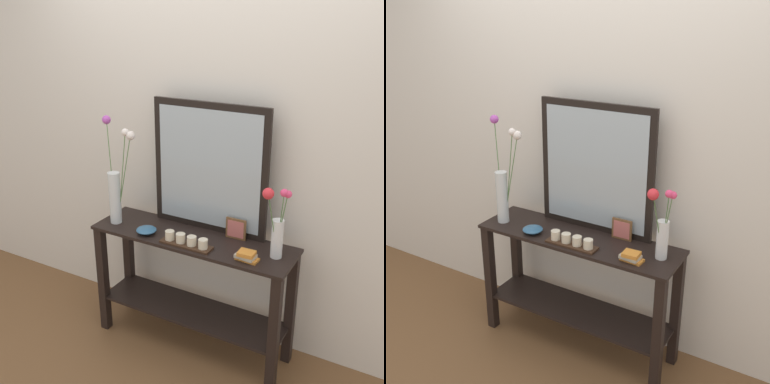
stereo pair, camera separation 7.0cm
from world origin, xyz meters
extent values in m
cube|color=brown|center=(0.00, 0.00, -0.01)|extent=(7.00, 6.00, 0.02)
cube|color=silver|center=(0.00, 0.30, 1.35)|extent=(6.40, 0.08, 2.70)
cube|color=black|center=(0.00, 0.00, 0.77)|extent=(1.27, 0.36, 0.02)
cube|color=black|center=(0.00, 0.00, 0.25)|extent=(1.21, 0.32, 0.02)
cube|color=black|center=(-0.60, -0.14, 0.38)|extent=(0.06, 0.06, 0.76)
cube|color=black|center=(0.60, -0.14, 0.38)|extent=(0.06, 0.06, 0.76)
cube|color=black|center=(-0.60, 0.14, 0.38)|extent=(0.06, 0.06, 0.76)
cube|color=black|center=(0.60, 0.14, 0.38)|extent=(0.06, 0.06, 0.76)
cube|color=black|center=(0.03, 0.15, 1.18)|extent=(0.75, 0.03, 0.79)
cube|color=#9EADB7|center=(0.03, 0.14, 1.18)|extent=(0.67, 0.00, 0.71)
cylinder|color=silver|center=(-0.53, -0.05, 0.95)|extent=(0.08, 0.08, 0.34)
cylinder|color=#4C753D|center=(-0.58, -0.01, 1.11)|extent=(0.09, 0.08, 0.63)
sphere|color=#B24CB7|center=(-0.62, 0.03, 1.42)|extent=(0.05, 0.05, 0.05)
cylinder|color=#4C753D|center=(-0.48, -0.04, 1.09)|extent=(0.09, 0.01, 0.58)
sphere|color=silver|center=(-0.43, -0.04, 1.38)|extent=(0.05, 0.05, 0.05)
cylinder|color=#4C753D|center=(-0.46, -0.04, 1.08)|extent=(0.12, 0.03, 0.56)
sphere|color=silver|center=(-0.41, -0.02, 1.36)|extent=(0.05, 0.05, 0.05)
cylinder|color=silver|center=(0.53, 0.02, 0.89)|extent=(0.07, 0.07, 0.22)
cylinder|color=#4C753D|center=(0.55, 0.00, 0.98)|extent=(0.06, 0.01, 0.37)
sphere|color=#EA4275|center=(0.57, 0.00, 1.17)|extent=(0.04, 0.04, 0.04)
cylinder|color=#4C753D|center=(0.54, 0.00, 0.99)|extent=(0.03, 0.03, 0.38)
sphere|color=#EA4275|center=(0.56, -0.01, 1.18)|extent=(0.04, 0.04, 0.04)
cylinder|color=#4C753D|center=(0.51, -0.02, 0.98)|extent=(0.06, 0.06, 0.37)
sphere|color=red|center=(0.48, -0.05, 1.17)|extent=(0.06, 0.06, 0.06)
cube|color=#382316|center=(0.02, -0.11, 0.78)|extent=(0.32, 0.09, 0.01)
cylinder|color=beige|center=(-0.09, -0.11, 0.82)|extent=(0.06, 0.06, 0.05)
cylinder|color=beige|center=(-0.01, -0.11, 0.82)|extent=(0.06, 0.06, 0.05)
cylinder|color=beige|center=(0.06, -0.11, 0.82)|extent=(0.06, 0.06, 0.05)
cylinder|color=beige|center=(0.13, -0.11, 0.82)|extent=(0.06, 0.06, 0.05)
cube|color=brown|center=(0.24, 0.11, 0.84)|extent=(0.13, 0.01, 0.13)
cube|color=#C3635D|center=(0.24, 0.10, 0.84)|extent=(0.10, 0.00, 0.10)
cylinder|color=#2D5B84|center=(-0.27, -0.09, 0.78)|extent=(0.05, 0.05, 0.01)
ellipsoid|color=#2D5B84|center=(-0.27, -0.09, 0.80)|extent=(0.12, 0.12, 0.03)
cube|color=orange|center=(0.40, -0.09, 0.79)|extent=(0.13, 0.08, 0.01)
cube|color=#B2A893|center=(0.39, -0.10, 0.80)|extent=(0.12, 0.09, 0.02)
cube|color=orange|center=(0.40, -0.10, 0.82)|extent=(0.09, 0.08, 0.02)
camera|label=1|loc=(1.25, -2.24, 2.08)|focal=44.43mm
camera|label=2|loc=(1.31, -2.21, 2.08)|focal=44.43mm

